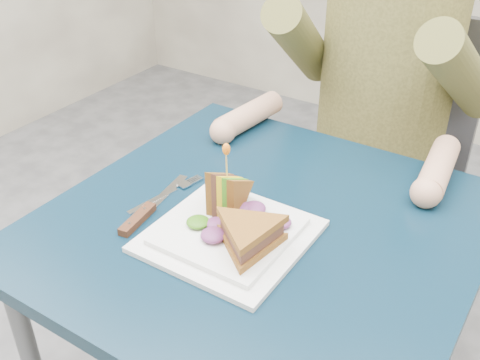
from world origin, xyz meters
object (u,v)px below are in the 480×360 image
Objects in this scene: diner at (390,37)px; plate at (229,234)px; table at (261,255)px; chair at (385,153)px; sandwich_flat at (248,235)px; fork at (164,195)px; knife at (143,214)px; sandwich_upright at (227,194)px.

diner is 2.87× the size of plate.
table is 0.81× the size of chair.
chair is 4.66× the size of sandwich_flat.
table is 4.21× the size of fork.
fork is 0.81× the size of knife.
chair is 0.77m from sandwich_upright.
chair reaches higher than sandwich_flat.
chair is 0.80m from plate.
sandwich_upright reaches higher than sandwich_flat.
chair reaches higher than sandwich_upright.
table is 3.76× the size of sandwich_flat.
fork is (-0.20, -0.62, -0.18)m from diner.
plate is at bearing -91.78° from diner.
sandwich_upright is at bearing 127.45° from plate.
sandwich_flat is at bearing -15.75° from fork.
sandwich_upright is 0.15m from fork.
sandwich_flat is at bearing -70.98° from table.
chair reaches higher than knife.
plate is (-0.02, -0.66, -0.18)m from diner.
sandwich_upright is at bearing -151.76° from table.
chair is 0.85m from knife.
table is at bearing 29.41° from knife.
diner is at bearing -90.00° from chair.
diner is 0.63m from sandwich_upright.
diner is 0.69m from plate.
sandwich_flat is at bearing -87.54° from chair.
chair is 0.84m from sandwich_flat.
sandwich_flat is at bearing -38.04° from sandwich_upright.
knife is at bearing -178.20° from sandwich_flat.
sandwich_flat is 1.12× the size of fork.
chair is 7.25× the size of sandwich_upright.
table is at bearing 9.48° from fork.
sandwich_upright is (-0.09, 0.07, 0.01)m from sandwich_flat.
plate reaches higher than knife.
sandwich_upright is (-0.06, -0.03, 0.13)m from table.
knife is at bearing -169.24° from plate.
diner is at bearing 90.00° from table.
chair is at bearing 74.75° from fork.
sandwich_flat reaches higher than fork.
plate is at bearing -105.48° from table.
diner is 0.74m from knife.
sandwich_flat reaches higher than knife.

